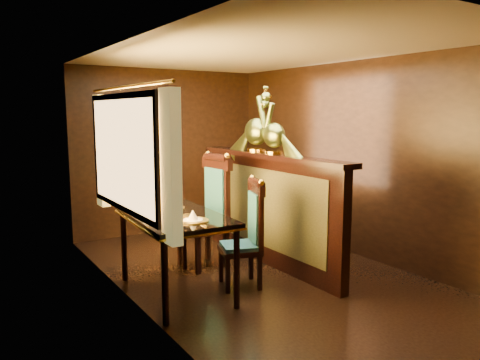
{
  "coord_description": "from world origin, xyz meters",
  "views": [
    {
      "loc": [
        -3.0,
        -4.2,
        1.85
      ],
      "look_at": [
        -0.16,
        0.2,
        1.09
      ],
      "focal_mm": 35.0,
      "sensor_mm": 36.0,
      "label": 1
    }
  ],
  "objects_px": {
    "chair_left": "(250,230)",
    "peacock_right": "(256,120)",
    "dining_table": "(175,221)",
    "peacock_left": "(274,124)",
    "chair_right": "(212,207)"
  },
  "relations": [
    {
      "from": "chair_left",
      "to": "peacock_right",
      "type": "xyz_separation_m",
      "value": [
        0.61,
        0.77,
        1.15
      ]
    },
    {
      "from": "dining_table",
      "to": "peacock_left",
      "type": "xyz_separation_m",
      "value": [
        1.38,
        0.18,
        0.95
      ]
    },
    {
      "from": "dining_table",
      "to": "chair_right",
      "type": "height_order",
      "value": "chair_right"
    },
    {
      "from": "chair_right",
      "to": "peacock_left",
      "type": "distance_m",
      "value": 1.24
    },
    {
      "from": "peacock_right",
      "to": "chair_right",
      "type": "bearing_deg",
      "value": 173.91
    },
    {
      "from": "dining_table",
      "to": "peacock_right",
      "type": "relative_size",
      "value": 1.82
    },
    {
      "from": "chair_left",
      "to": "peacock_left",
      "type": "relative_size",
      "value": 1.67
    },
    {
      "from": "chair_right",
      "to": "peacock_right",
      "type": "relative_size",
      "value": 1.73
    },
    {
      "from": "chair_left",
      "to": "peacock_left",
      "type": "distance_m",
      "value": 1.32
    },
    {
      "from": "chair_left",
      "to": "chair_right",
      "type": "xyz_separation_m",
      "value": [
        0.0,
        0.83,
        0.11
      ]
    },
    {
      "from": "dining_table",
      "to": "peacock_left",
      "type": "distance_m",
      "value": 1.69
    },
    {
      "from": "chair_right",
      "to": "peacock_right",
      "type": "xyz_separation_m",
      "value": [
        0.61,
        -0.06,
        1.04
      ]
    },
    {
      "from": "chair_left",
      "to": "peacock_right",
      "type": "distance_m",
      "value": 1.51
    },
    {
      "from": "peacock_right",
      "to": "dining_table",
      "type": "bearing_deg",
      "value": -158.19
    },
    {
      "from": "chair_right",
      "to": "peacock_left",
      "type": "xyz_separation_m",
      "value": [
        0.61,
        -0.43,
        0.99
      ]
    }
  ]
}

